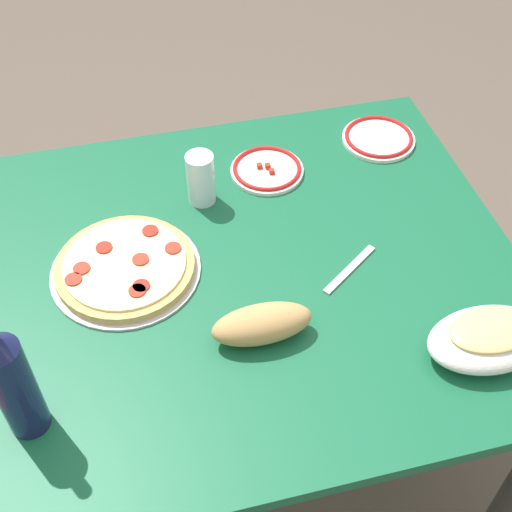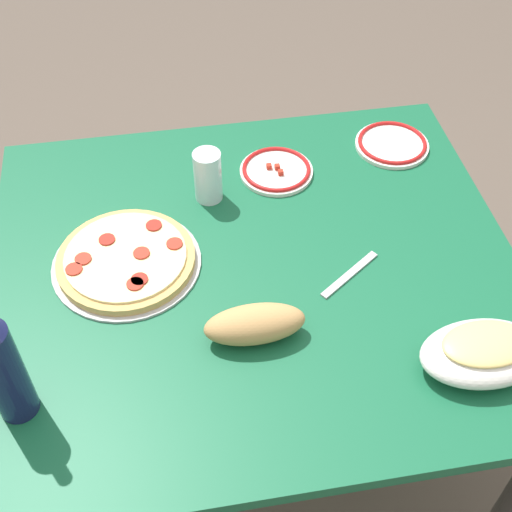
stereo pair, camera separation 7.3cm
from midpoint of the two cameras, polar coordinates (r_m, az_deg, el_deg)
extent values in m
plane|color=brown|center=(2.09, -1.03, -14.84)|extent=(8.00, 8.00, 0.00)
cube|color=#145938|center=(1.48, -1.41, -1.23)|extent=(1.12, 1.02, 0.03)
cylinder|color=#33302D|center=(2.06, -17.78, -1.60)|extent=(0.07, 0.07, 0.72)
cylinder|color=#33302D|center=(2.16, 9.13, 3.16)|extent=(0.07, 0.07, 0.72)
cylinder|color=#B7B7BC|center=(1.48, -12.13, -1.23)|extent=(0.32, 0.32, 0.01)
cylinder|color=tan|center=(1.47, -12.20, -0.92)|extent=(0.29, 0.29, 0.02)
cylinder|color=beige|center=(1.47, -12.27, -0.61)|extent=(0.26, 0.26, 0.01)
cylinder|color=#B22D1E|center=(1.46, -10.97, -0.31)|extent=(0.04, 0.04, 0.00)
cylinder|color=#B22D1E|center=(1.47, -8.31, 0.62)|extent=(0.04, 0.04, 0.00)
cylinder|color=maroon|center=(1.51, -10.13, 2.04)|extent=(0.04, 0.04, 0.00)
cylinder|color=maroon|center=(1.50, -13.86, 0.65)|extent=(0.04, 0.04, 0.00)
cylinder|color=maroon|center=(1.41, -10.96, -2.49)|extent=(0.04, 0.04, 0.00)
cylinder|color=#B22D1E|center=(1.40, -11.30, -2.88)|extent=(0.04, 0.04, 0.00)
cylinder|color=#B22D1E|center=(1.45, -16.31, -1.90)|extent=(0.04, 0.04, 0.00)
cylinder|color=#B22D1E|center=(1.47, -15.65, -1.03)|extent=(0.04, 0.04, 0.00)
ellipsoid|color=white|center=(1.36, 17.26, -6.65)|extent=(0.24, 0.15, 0.07)
ellipsoid|color=#AD2819|center=(1.35, 17.37, -6.34)|extent=(0.20, 0.12, 0.03)
ellipsoid|color=#EACC75|center=(1.34, 17.54, -5.88)|extent=(0.17, 0.10, 0.02)
cylinder|color=#141942|center=(1.23, -20.96, -10.30)|extent=(0.07, 0.07, 0.22)
cylinder|color=silver|center=(1.58, -5.94, 6.37)|extent=(0.06, 0.06, 0.13)
cylinder|color=white|center=(1.80, 8.96, 9.53)|extent=(0.19, 0.19, 0.01)
torus|color=red|center=(1.79, 8.99, 9.74)|extent=(0.17, 0.17, 0.01)
cylinder|color=white|center=(1.68, -0.33, 7.06)|extent=(0.18, 0.18, 0.01)
torus|color=red|center=(1.68, -0.33, 7.27)|extent=(0.17, 0.17, 0.01)
cube|color=#AD2819|center=(1.66, 0.05, 6.99)|extent=(0.01, 0.01, 0.01)
cube|color=#AD2819|center=(1.68, -0.27, 7.43)|extent=(0.01, 0.01, 0.01)
cube|color=#AD2819|center=(1.68, -0.96, 7.44)|extent=(0.01, 0.01, 0.01)
ellipsoid|color=tan|center=(1.32, -1.10, -5.71)|extent=(0.20, 0.08, 0.07)
cube|color=#B7B7BC|center=(1.46, 6.37, -1.14)|extent=(0.15, 0.11, 0.00)
camera|label=1|loc=(0.04, -91.45, -1.56)|focal=48.23mm
camera|label=2|loc=(0.04, 88.55, 1.56)|focal=48.23mm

